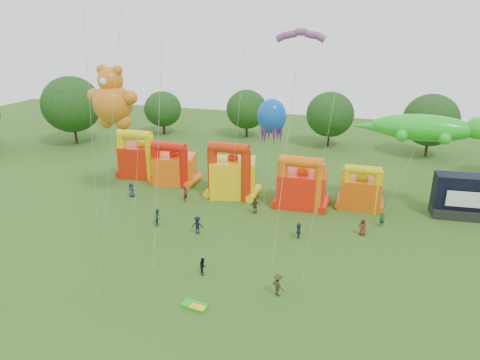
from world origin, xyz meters
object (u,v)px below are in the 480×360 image
(gecko_kite, at_px, (410,158))
(spectator_4, at_px, (255,206))
(octopus_kite, at_px, (270,141))
(spectator_0, at_px, (131,190))
(bouncy_castle_2, at_px, (232,175))
(bouncy_castle_0, at_px, (141,158))
(teddy_bear_kite, at_px, (112,109))
(stage_trailer, at_px, (469,197))

(gecko_kite, xyz_separation_m, spectator_4, (-16.17, -5.02, -5.79))
(octopus_kite, bearing_deg, gecko_kite, -12.99)
(octopus_kite, height_order, spectator_0, octopus_kite)
(octopus_kite, relative_size, spectator_4, 5.91)
(bouncy_castle_2, height_order, octopus_kite, octopus_kite)
(bouncy_castle_0, distance_m, spectator_4, 20.35)
(bouncy_castle_0, height_order, spectator_4, bouncy_castle_0)
(teddy_bear_kite, bearing_deg, spectator_0, 53.34)
(stage_trailer, bearing_deg, spectator_0, -171.25)
(bouncy_castle_0, height_order, gecko_kite, gecko_kite)
(spectator_0, bearing_deg, bouncy_castle_0, 122.41)
(spectator_0, bearing_deg, bouncy_castle_2, 32.29)
(gecko_kite, distance_m, spectator_4, 17.89)
(teddy_bear_kite, distance_m, gecko_kite, 34.03)
(teddy_bear_kite, bearing_deg, bouncy_castle_0, 101.81)
(stage_trailer, bearing_deg, gecko_kite, -169.07)
(bouncy_castle_2, bearing_deg, spectator_4, -46.87)
(spectator_0, bearing_deg, stage_trailer, 21.69)
(teddy_bear_kite, bearing_deg, bouncy_castle_2, 22.52)
(bouncy_castle_0, bearing_deg, spectator_4, -21.96)
(gecko_kite, xyz_separation_m, spectator_0, (-32.40, -4.72, -5.82))
(gecko_kite, height_order, spectator_0, gecko_kite)
(stage_trailer, height_order, teddy_bear_kite, teddy_bear_kite)
(stage_trailer, xyz_separation_m, gecko_kite, (-6.86, -1.32, 4.40))
(bouncy_castle_0, xyz_separation_m, octopus_kite, (18.27, 1.29, 3.64))
(spectator_4, bearing_deg, gecko_kite, 158.14)
(bouncy_castle_2, distance_m, teddy_bear_kite, 16.31)
(stage_trailer, relative_size, gecko_kite, 0.55)
(stage_trailer, height_order, octopus_kite, octopus_kite)
(teddy_bear_kite, distance_m, spectator_0, 10.45)
(gecko_kite, bearing_deg, stage_trailer, 10.93)
(stage_trailer, relative_size, spectator_0, 4.12)
(bouncy_castle_0, xyz_separation_m, stage_trailer, (41.84, -1.24, -0.29))
(stage_trailer, distance_m, octopus_kite, 24.03)
(stage_trailer, bearing_deg, teddy_bear_kite, -169.89)
(bouncy_castle_0, bearing_deg, bouncy_castle_2, -11.88)
(octopus_kite, bearing_deg, spectator_0, -151.36)
(stage_trailer, height_order, gecko_kite, gecko_kite)
(bouncy_castle_2, xyz_separation_m, teddy_bear_kite, (-12.82, -5.32, 8.57))
(bouncy_castle_0, distance_m, bouncy_castle_2, 14.90)
(octopus_kite, distance_m, spectator_4, 10.36)
(bouncy_castle_0, distance_m, spectator_0, 7.91)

